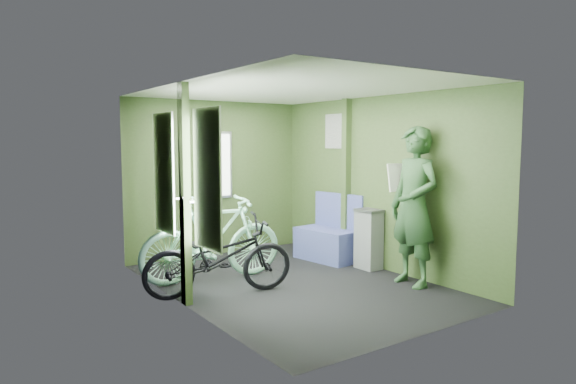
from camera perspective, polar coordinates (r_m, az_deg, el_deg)
name	(u,v)px	position (r m, az deg, el deg)	size (l,w,h in m)	color
room	(288,164)	(6.04, 0.04, 3.10)	(4.00, 4.02, 2.31)	black
bicycle_black	(220,296)	(5.84, -7.57, -11.36)	(0.58, 1.67, 0.88)	black
bicycle_mint	(213,282)	(6.40, -8.29, -9.84)	(0.50, 1.78, 1.07)	#8ED9B4
passenger	(414,206)	(6.21, 13.83, -1.56)	(0.50, 0.72, 1.88)	#2C512C
waste_box	(369,239)	(6.97, 8.95, -5.18)	(0.24, 0.33, 0.81)	slate
bench_seat	(328,240)	(7.44, 4.51, -5.39)	(0.62, 0.96, 0.95)	navy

